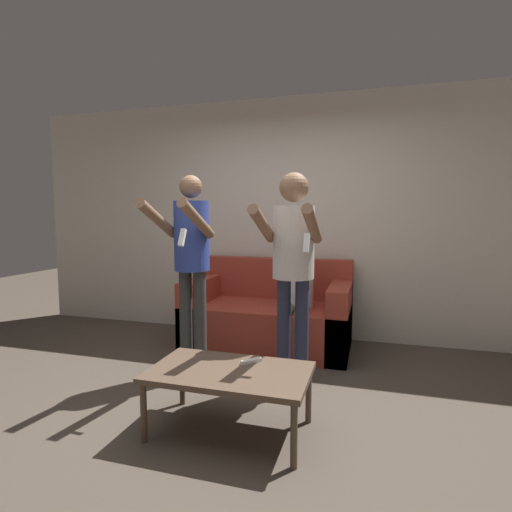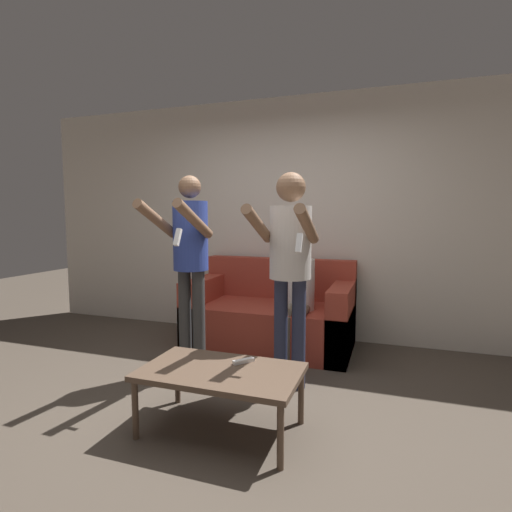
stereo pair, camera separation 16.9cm
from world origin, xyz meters
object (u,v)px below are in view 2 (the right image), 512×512
Objects in this scene: person_standing_right at (290,254)px; person_seated at (298,292)px; person_standing_left at (190,253)px; remote_on_table at (244,361)px; coffee_table at (221,375)px; couch at (271,317)px.

person_standing_right is 1.47× the size of person_seated.
person_standing_right is at bearing 0.22° from person_standing_left.
coffee_table is at bearing -122.91° from remote_on_table.
person_standing_left is 1.15m from person_seated.
person_standing_right is at bearing 72.15° from coffee_table.
couch is at bearing 100.32° from remote_on_table.
coffee_table is (-0.16, -1.50, -0.27)m from person_seated.
remote_on_table is (0.10, 0.15, 0.05)m from coffee_table.
person_standing_right is at bearing -65.21° from couch.
couch is 1.74m from coffee_table.
coffee_table is (0.19, -1.73, 0.06)m from couch.
coffee_table is (0.63, -0.77, -0.69)m from person_standing_left.
person_seated is 1.37m from remote_on_table.
person_seated is 1.16× the size of coffee_table.
remote_on_table is (-0.06, -1.35, -0.22)m from person_seated.
person_standing_left reaches higher than remote_on_table.
remote_on_table is (0.29, -1.58, 0.11)m from couch.
person_standing_right is 1.08m from coffee_table.
couch reaches higher than remote_on_table.
person_standing_left reaches higher than coffee_table.
person_standing_left is 0.88m from person_standing_right.
remote_on_table reaches higher than coffee_table.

